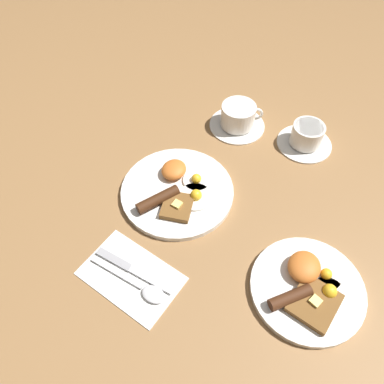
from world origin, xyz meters
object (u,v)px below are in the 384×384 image
at_px(teacup_near, 238,118).
at_px(spoon, 146,290).
at_px(breakfast_plate_near, 177,191).
at_px(breakfast_plate_far, 308,287).
at_px(teacup_far, 306,137).
at_px(knife, 130,268).

height_order(teacup_near, spoon, teacup_near).
xyz_separation_m(breakfast_plate_near, spoon, (0.25, 0.08, -0.00)).
xyz_separation_m(breakfast_plate_far, teacup_far, (-0.40, -0.15, 0.01)).
bearing_deg(breakfast_plate_near, knife, 4.33).
bearing_deg(teacup_far, breakfast_plate_far, 20.20).
height_order(breakfast_plate_near, breakfast_plate_far, breakfast_plate_far).
relative_size(teacup_near, knife, 0.82).
bearing_deg(breakfast_plate_far, knife, -67.39).
distance_m(breakfast_plate_far, knife, 0.37).
relative_size(breakfast_plate_far, teacup_far, 1.58).
bearing_deg(knife, teacup_far, 69.98).
height_order(breakfast_plate_near, knife, breakfast_plate_near).
bearing_deg(teacup_far, spoon, -13.69).
relative_size(breakfast_plate_far, spoon, 1.29).
bearing_deg(breakfast_plate_far, breakfast_plate_near, -102.72).
bearing_deg(teacup_near, teacup_far, 97.69).
height_order(breakfast_plate_far, knife, breakfast_plate_far).
xyz_separation_m(breakfast_plate_near, knife, (0.22, 0.02, -0.01)).
bearing_deg(teacup_far, teacup_near, -82.31).
distance_m(breakfast_plate_far, spoon, 0.33).
bearing_deg(teacup_near, breakfast_plate_near, -4.43).
xyz_separation_m(knife, spoon, (0.02, 0.06, 0.00)).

